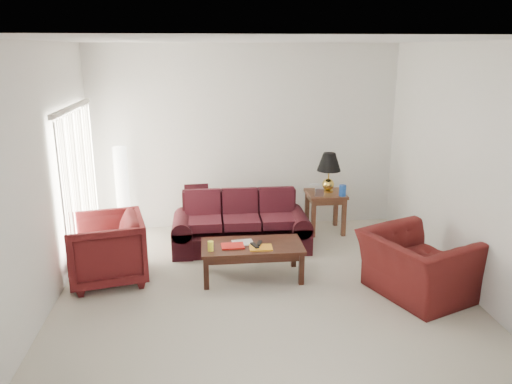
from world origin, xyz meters
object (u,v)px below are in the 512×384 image
end_table (325,212)px  armchair_right (417,266)px  floor_lamp (122,191)px  armchair_left (106,249)px  coffee_table (252,261)px  sofa (241,222)px

end_table → armchair_right: (0.57, -2.29, 0.05)m
floor_lamp → armchair_left: 1.69m
armchair_left → armchair_right: size_ratio=0.81×
armchair_right → coffee_table: (-1.94, 0.70, -0.15)m
armchair_left → armchair_right: armchair_left is taller
end_table → coffee_table: (-1.36, -1.60, -0.10)m
coffee_table → armchair_right: bearing=-13.5°
end_table → armchair_right: armchair_right is taller
sofa → armchair_right: bearing=-36.8°
sofa → floor_lamp: size_ratio=1.38×
sofa → coffee_table: sofa is taller
sofa → end_table: sofa is taller
coffee_table → floor_lamp: bearing=143.3°
floor_lamp → coffee_table: bearing=-43.1°
armchair_left → coffee_table: bearing=74.8°
armchair_left → floor_lamp: bearing=168.6°
floor_lamp → armchair_right: bearing=-32.8°
armchair_right → coffee_table: size_ratio=0.90×
sofa → armchair_left: (-1.80, -0.90, 0.02)m
end_table → armchair_right: size_ratio=0.56×
end_table → armchair_left: bearing=-155.3°
sofa → armchair_left: bearing=-150.0°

